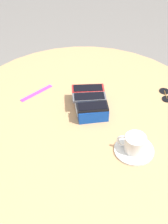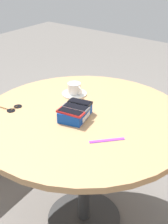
{
  "view_description": "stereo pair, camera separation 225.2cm",
  "coord_description": "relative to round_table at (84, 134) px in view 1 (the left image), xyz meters",
  "views": [
    {
      "loc": [
        0.92,
        0.09,
        1.61
      ],
      "look_at": [
        0.0,
        0.0,
        0.76
      ],
      "focal_mm": 50.0,
      "sensor_mm": 36.0,
      "label": 1
    },
    {
      "loc": [
        -1.12,
        -0.85,
        1.53
      ],
      "look_at": [
        0.0,
        0.0,
        0.76
      ],
      "focal_mm": 50.0,
      "sensor_mm": 36.0,
      "label": 2
    }
  ],
  "objects": [
    {
      "name": "coffee_cup",
      "position": [
        0.17,
        0.2,
        0.15
      ],
      "size": [
        0.08,
        0.1,
        0.06
      ],
      "color": "silver",
      "rests_on": "saucer"
    },
    {
      "name": "phone_box",
      "position": [
        -0.04,
        0.02,
        0.14
      ],
      "size": [
        0.2,
        0.16,
        0.06
      ],
      "color": "#0F42AD",
      "rests_on": "round_table"
    },
    {
      "name": "phone_gray",
      "position": [
        -0.05,
        0.02,
        0.17
      ],
      "size": [
        0.08,
        0.14,
        0.01
      ],
      "color": "#515156",
      "rests_on": "phone_box"
    },
    {
      "name": "sunglasses",
      "position": [
        -0.17,
        0.35,
        0.11
      ],
      "size": [
        0.1,
        0.14,
        0.01
      ],
      "color": "black",
      "rests_on": "round_table"
    },
    {
      "name": "round_table",
      "position": [
        0.0,
        0.0,
        0.0
      ],
      "size": [
        1.09,
        1.09,
        0.74
      ],
      "color": "#2D2D2D",
      "rests_on": "ground_plane"
    },
    {
      "name": "saucer",
      "position": [
        0.17,
        0.2,
        0.12
      ],
      "size": [
        0.14,
        0.14,
        0.01
      ],
      "primitive_type": "cylinder",
      "color": "silver",
      "rests_on": "round_table"
    },
    {
      "name": "phone_black",
      "position": [
        0.01,
        0.03,
        0.17
      ],
      "size": [
        0.08,
        0.13,
        0.01
      ],
      "color": "black",
      "rests_on": "phone_box"
    },
    {
      "name": "ground_plane",
      "position": [
        0.0,
        0.0,
        -0.63
      ],
      "size": [
        8.0,
        8.0,
        0.0
      ],
      "primitive_type": "plane",
      "color": "slate"
    },
    {
      "name": "phone_red",
      "position": [
        -0.1,
        0.01,
        0.17
      ],
      "size": [
        0.07,
        0.14,
        0.01
      ],
      "color": "red",
      "rests_on": "phone_box"
    },
    {
      "name": "lanyard_strap",
      "position": [
        -0.12,
        -0.22,
        0.11
      ],
      "size": [
        0.13,
        0.12,
        0.0
      ],
      "primitive_type": "cube",
      "rotation": [
        0.0,
        0.0,
        -0.73
      ],
      "color": "purple",
      "rests_on": "round_table"
    }
  ]
}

